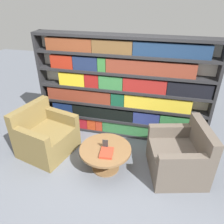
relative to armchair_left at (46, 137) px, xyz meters
The scene contains 7 objects.
ground_plane 1.35m from the armchair_left, 22.66° to the right, with size 14.00×14.00×0.00m, color slate.
bookshelf 1.66m from the armchair_left, 35.96° to the left, with size 3.25×0.30×1.97m.
armchair_left is the anchor object (origin of this frame).
armchair_right 2.33m from the armchair_left, ahead, with size 1.01×1.05×0.87m.
coffee_table 1.18m from the armchair_left, ahead, with size 0.83×0.83×0.41m.
table_sign 1.19m from the armchair_left, ahead, with size 0.09×0.06×0.17m.
stray_book 1.26m from the armchair_left, 14.00° to the right, with size 0.22×0.28×0.04m.
Camera 1 is at (0.69, -2.31, 2.65)m, focal length 35.00 mm.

